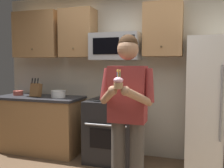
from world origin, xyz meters
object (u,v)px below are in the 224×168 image
at_px(microwave, 116,47).
at_px(knife_block, 36,90).
at_px(oven_range, 113,130).
at_px(bowl_small_colored, 18,93).
at_px(person, 127,109).
at_px(bowl_large_white, 58,94).
at_px(refrigerator, 222,107).
at_px(cupcake, 118,83).

height_order(microwave, knife_block, microwave).
relative_size(oven_range, knife_block, 2.91).
relative_size(oven_range, bowl_small_colored, 5.52).
height_order(knife_block, person, person).
distance_m(bowl_large_white, bowl_small_colored, 0.81).
distance_m(oven_range, knife_block, 1.45).
bearing_deg(oven_range, bowl_large_white, 178.71).
xyz_separation_m(refrigerator, bowl_small_colored, (-3.25, 0.10, 0.06)).
bearing_deg(oven_range, refrigerator, -1.50).
height_order(refrigerator, bowl_small_colored, refrigerator).
xyz_separation_m(bowl_large_white, cupcake, (1.43, -1.41, 0.31)).
relative_size(refrigerator, knife_block, 5.63).
height_order(oven_range, refrigerator, refrigerator).
height_order(bowl_large_white, bowl_small_colored, bowl_large_white).
bearing_deg(oven_range, microwave, 89.98).
height_order(microwave, refrigerator, microwave).
xyz_separation_m(person, cupcake, (-0.00, -0.33, 0.30)).
height_order(knife_block, cupcake, cupcake).
xyz_separation_m(oven_range, person, (0.49, -1.06, 0.53)).
relative_size(bowl_large_white, person, 0.14).
distance_m(oven_range, bowl_large_white, 1.07).
relative_size(oven_range, person, 0.53).
bearing_deg(cupcake, microwave, 108.05).
bearing_deg(microwave, person, -67.39).
relative_size(bowl_large_white, cupcake, 1.38).
height_order(microwave, cupcake, microwave).
bearing_deg(knife_block, microwave, 6.39).
relative_size(microwave, bowl_large_white, 3.09).
bearing_deg(cupcake, oven_range, 109.48).
bearing_deg(knife_block, person, -29.57).
xyz_separation_m(microwave, cupcake, (0.49, -1.51, -0.43)).
bearing_deg(oven_range, knife_block, -178.74).
height_order(oven_range, person, person).
height_order(refrigerator, bowl_large_white, refrigerator).
distance_m(oven_range, bowl_small_colored, 1.82).
distance_m(microwave, bowl_large_white, 1.20).
distance_m(knife_block, bowl_large_white, 0.39).
relative_size(knife_block, bowl_small_colored, 1.89).
distance_m(microwave, cupcake, 1.64).
bearing_deg(bowl_small_colored, refrigerator, -1.74).
height_order(oven_range, cupcake, cupcake).
height_order(oven_range, bowl_large_white, bowl_large_white).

